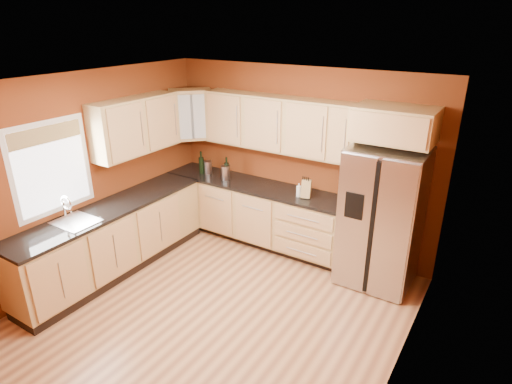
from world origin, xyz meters
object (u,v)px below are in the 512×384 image
canister_left (226,173)px  wine_bottle_a (201,162)px  refrigerator (381,218)px  knife_block (306,189)px  soap_dispenser (299,190)px

canister_left → wine_bottle_a: (-0.49, 0.03, 0.07)m
canister_left → refrigerator: bearing=0.1°
wine_bottle_a → knife_block: size_ratio=1.44×
wine_bottle_a → knife_block: 1.81m
knife_block → refrigerator: bearing=-18.8°
refrigerator → soap_dispenser: bearing=-179.7°
refrigerator → wine_bottle_a: bearing=179.4°
refrigerator → knife_block: (-1.05, 0.02, 0.15)m
knife_block → wine_bottle_a: bearing=162.4°
canister_left → soap_dispenser: (1.22, -0.00, -0.01)m
refrigerator → soap_dispenser: 1.15m
knife_block → soap_dispenser: (-0.10, -0.03, -0.03)m
refrigerator → soap_dispenser: size_ratio=9.44×
wine_bottle_a → soap_dispenser: bearing=-1.2°
refrigerator → wine_bottle_a: refrigerator is taller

